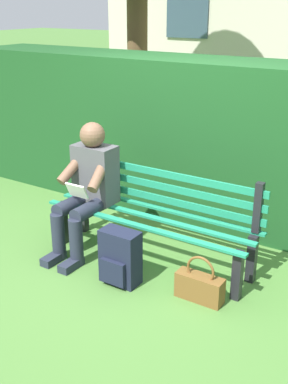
% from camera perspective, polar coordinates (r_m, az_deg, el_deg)
% --- Properties ---
extents(ground, '(60.00, 60.00, 0.00)m').
position_cam_1_polar(ground, '(4.26, 0.73, -8.04)').
color(ground, '#477533').
extents(park_bench, '(1.88, 0.46, 0.83)m').
position_cam_1_polar(park_bench, '(4.12, 1.31, -2.39)').
color(park_bench, black).
rests_on(park_bench, ground).
extents(person_seated, '(0.44, 0.73, 1.15)m').
position_cam_1_polar(person_seated, '(4.24, -6.73, 0.72)').
color(person_seated, '#4C4C51').
rests_on(person_seated, ground).
extents(hedge_backdrop, '(6.32, 0.88, 1.72)m').
position_cam_1_polar(hedge_backdrop, '(4.84, 10.39, 6.04)').
color(hedge_backdrop, '#19471E').
rests_on(hedge_backdrop, ground).
extents(backpack, '(0.31, 0.24, 0.45)m').
position_cam_1_polar(backpack, '(3.85, -2.86, -7.78)').
color(backpack, '#191E33').
rests_on(backpack, ground).
extents(handbag, '(0.37, 0.13, 0.37)m').
position_cam_1_polar(handbag, '(3.71, 6.61, -11.01)').
color(handbag, brown).
rests_on(handbag, ground).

